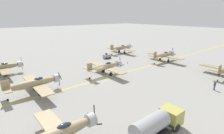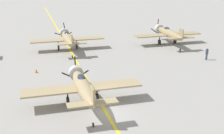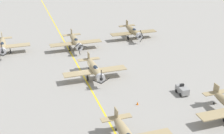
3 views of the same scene
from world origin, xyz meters
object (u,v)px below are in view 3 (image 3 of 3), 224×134
at_px(airplane_mid_center, 95,69).
at_px(tow_tractor, 182,90).
at_px(airplane_near_left, 133,31).
at_px(airplane_near_center, 75,41).
at_px(airplane_near_right, 3,45).
at_px(traffic_cone, 138,103).

height_order(airplane_mid_center, tow_tractor, airplane_mid_center).
bearing_deg(tow_tractor, airplane_mid_center, -39.08).
height_order(airplane_near_left, tow_tractor, airplane_near_left).
distance_m(airplane_near_center, airplane_mid_center, 16.36).
bearing_deg(airplane_near_center, tow_tractor, 125.81).
height_order(airplane_near_center, tow_tractor, airplane_near_center).
height_order(airplane_near_left, airplane_near_right, airplane_near_right).
distance_m(airplane_mid_center, tow_tractor, 16.50).
xyz_separation_m(airplane_near_center, tow_tractor, (-12.96, 26.73, -1.22)).
xyz_separation_m(airplane_near_center, airplane_near_right, (16.20, -2.53, -0.00)).
relative_size(airplane_near_left, traffic_cone, 21.82).
xyz_separation_m(airplane_near_right, airplane_mid_center, (-16.38, 18.89, 0.00)).
xyz_separation_m(tow_tractor, traffic_cone, (8.69, 0.96, -0.52)).
height_order(airplane_mid_center, traffic_cone, airplane_mid_center).
xyz_separation_m(airplane_near_left, traffic_cone, (11.34, 30.68, -1.74)).
bearing_deg(airplane_near_right, traffic_cone, 127.28).
xyz_separation_m(airplane_near_left, airplane_near_center, (15.62, 2.98, 0.00)).
bearing_deg(airplane_near_left, airplane_near_center, 24.35).
bearing_deg(airplane_near_left, airplane_near_right, 14.34).
distance_m(airplane_near_center, traffic_cone, 28.07).
bearing_deg(airplane_mid_center, airplane_near_right, -44.41).
relative_size(airplane_mid_center, traffic_cone, 21.82).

